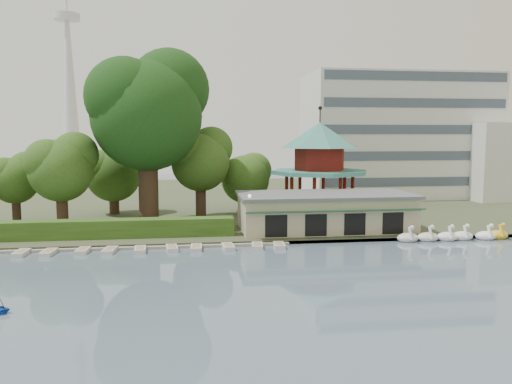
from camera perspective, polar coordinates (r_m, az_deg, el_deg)
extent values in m
plane|color=slate|center=(31.56, 0.80, -12.78)|extent=(220.00, 220.00, 0.00)
cube|color=#424930|center=(82.23, -4.56, -0.74)|extent=(220.00, 70.00, 0.40)
cube|color=gray|center=(48.09, -2.26, -5.88)|extent=(220.00, 0.60, 0.30)
cube|color=gray|center=(48.39, -16.63, -6.11)|extent=(34.00, 1.60, 0.24)
cube|color=tan|center=(54.08, 7.86, -2.36)|extent=(18.00, 8.00, 3.60)
cube|color=#595B5E|center=(53.82, 7.89, -0.30)|extent=(18.60, 8.60, 0.30)
cube|color=#194C2D|center=(49.88, 9.20, -2.18)|extent=(18.00, 1.59, 0.45)
cylinder|color=tan|center=(64.32, 7.18, -2.04)|extent=(10.40, 10.40, 1.20)
cylinder|color=#398074|center=(63.80, 7.24, 2.28)|extent=(12.40, 12.40, 0.50)
cylinder|color=maroon|center=(63.70, 7.26, 3.76)|extent=(6.40, 6.40, 2.80)
cone|color=#398074|center=(63.64, 7.30, 6.46)|extent=(10.00, 10.00, 3.20)
cylinder|color=black|center=(63.69, 7.33, 8.71)|extent=(0.16, 0.16, 1.80)
cube|color=silver|center=(86.62, 15.81, 6.17)|extent=(30.00, 14.00, 20.00)
cube|color=silver|center=(89.21, 26.77, 3.15)|extent=(14.00, 10.00, 12.00)
cone|color=silver|center=(174.71, -20.58, 12.43)|extent=(6.00, 6.00, 60.00)
cylinder|color=silver|center=(177.63, -20.81, 18.21)|extent=(8.00, 8.00, 2.00)
cube|color=#34581C|center=(51.88, -19.39, -4.04)|extent=(30.00, 2.00, 1.80)
cylinder|color=black|center=(49.49, -0.73, -2.87)|extent=(0.12, 0.12, 4.00)
sphere|color=beige|center=(49.19, -0.73, -0.46)|extent=(0.36, 0.36, 0.36)
cylinder|color=#3A281C|center=(57.88, -12.21, 1.26)|extent=(2.23, 2.23, 9.87)
sphere|color=#183C12|center=(57.71, -12.38, 8.50)|extent=(12.37, 12.37, 12.37)
sphere|color=#183C12|center=(59.62, -9.90, 11.52)|extent=(9.27, 9.27, 9.27)
sphere|color=#183C12|center=(56.81, -14.75, 10.47)|extent=(8.66, 8.66, 8.66)
cylinder|color=#3A281C|center=(57.60, -21.28, -1.45)|extent=(1.21, 1.21, 5.10)
sphere|color=#34581C|center=(57.23, -21.43, 2.30)|extent=(6.70, 6.70, 6.70)
sphere|color=#34581C|center=(57.83, -19.97, 4.02)|extent=(5.02, 5.02, 5.02)
sphere|color=#34581C|center=(56.82, -22.78, 3.25)|extent=(4.69, 4.69, 4.69)
cylinder|color=#3A281C|center=(63.12, -25.71, -1.49)|extent=(0.95, 0.95, 4.02)
sphere|color=#34581C|center=(62.82, -25.84, 1.20)|extent=(5.28, 5.28, 5.28)
sphere|color=#34581C|center=(63.16, -24.77, 2.44)|extent=(3.96, 3.96, 3.96)
sphere|color=#34581C|center=(62.56, -26.83, 1.87)|extent=(3.69, 3.69, 3.69)
cylinder|color=#3A281C|center=(61.92, -6.33, -0.36)|extent=(1.28, 1.28, 5.46)
sphere|color=#34581C|center=(61.58, -6.38, 3.38)|extent=(7.11, 7.11, 7.11)
sphere|color=#34581C|center=(62.63, -5.12, 5.04)|extent=(5.33, 5.33, 5.33)
sphere|color=#34581C|center=(60.81, -7.55, 4.35)|extent=(4.97, 4.97, 4.97)
cylinder|color=#3A281C|center=(66.41, -1.23, -0.74)|extent=(1.15, 1.15, 3.47)
sphere|color=#34581C|center=(66.14, -1.23, 1.47)|extent=(6.40, 6.40, 6.40)
sphere|color=#34581C|center=(67.16, -0.24, 2.49)|extent=(4.80, 4.80, 4.80)
sphere|color=#34581C|center=(65.34, -2.15, 2.01)|extent=(4.48, 4.48, 4.48)
cylinder|color=#3A281C|center=(66.65, -15.91, -0.68)|extent=(1.24, 1.24, 4.09)
sphere|color=#34581C|center=(66.36, -15.99, 1.91)|extent=(6.92, 6.92, 6.92)
sphere|color=#34581C|center=(67.12, -14.73, 3.12)|extent=(5.19, 5.19, 5.19)
sphere|color=#34581C|center=(65.81, -17.14, 2.56)|extent=(4.84, 4.84, 4.84)
ellipsoid|color=silver|center=(51.78, 16.95, -5.05)|extent=(2.16, 1.44, 0.99)
cylinder|color=silver|center=(51.18, 17.23, -4.56)|extent=(0.26, 0.79, 1.29)
sphere|color=silver|center=(50.80, 17.39, -3.90)|extent=(0.44, 0.44, 0.44)
ellipsoid|color=silver|center=(52.72, 19.04, -4.92)|extent=(2.16, 1.44, 0.99)
cylinder|color=silver|center=(52.14, 19.33, -4.43)|extent=(0.26, 0.79, 1.29)
sphere|color=silver|center=(51.76, 19.51, -3.79)|extent=(0.44, 0.44, 0.44)
ellipsoid|color=white|center=(53.60, 21.02, -4.81)|extent=(2.16, 1.44, 0.99)
cylinder|color=white|center=(53.03, 21.33, -4.34)|extent=(0.26, 0.79, 1.29)
sphere|color=white|center=(52.66, 21.51, -3.70)|extent=(0.44, 0.44, 0.44)
ellipsoid|color=white|center=(54.55, 22.51, -4.68)|extent=(2.16, 1.44, 0.99)
cylinder|color=white|center=(53.99, 22.83, -4.21)|extent=(0.26, 0.79, 1.29)
sphere|color=white|center=(53.63, 23.02, -3.59)|extent=(0.44, 0.44, 0.44)
ellipsoid|color=white|center=(55.61, 24.78, -4.58)|extent=(2.16, 1.44, 0.99)
cylinder|color=white|center=(55.06, 25.11, -4.12)|extent=(0.26, 0.79, 1.29)
sphere|color=white|center=(54.71, 25.32, -3.50)|extent=(0.44, 0.44, 0.44)
ellipsoid|color=yellow|center=(56.64, 25.89, -4.44)|extent=(2.16, 1.44, 0.99)
cylinder|color=yellow|center=(56.10, 26.22, -3.99)|extent=(0.26, 0.79, 1.29)
sphere|color=yellow|center=(55.74, 26.43, -3.38)|extent=(0.44, 0.44, 0.44)
cube|color=beige|center=(48.64, -25.25, -6.32)|extent=(1.10, 2.34, 0.36)
cube|color=beige|center=(47.85, -22.62, -6.40)|extent=(1.14, 2.36, 0.36)
cube|color=beige|center=(47.56, -19.16, -6.33)|extent=(1.10, 2.34, 0.36)
cube|color=beige|center=(46.89, -16.38, -6.42)|extent=(1.22, 2.39, 0.36)
cube|color=beige|center=(46.52, -13.10, -6.43)|extent=(1.15, 2.36, 0.36)
cube|color=beige|center=(46.59, -9.59, -6.33)|extent=(1.24, 2.39, 0.36)
cube|color=beige|center=(46.39, -6.84, -6.34)|extent=(1.10, 2.34, 0.36)
cube|color=beige|center=(46.57, -3.19, -6.25)|extent=(1.16, 2.37, 0.36)
cube|color=beige|center=(46.81, 0.15, -6.18)|extent=(1.25, 2.40, 0.36)
cube|color=beige|center=(47.14, 2.67, -6.09)|extent=(1.17, 2.37, 0.36)
cylinder|color=#3A281C|center=(33.57, -26.84, -11.67)|extent=(0.94, 0.29, 2.01)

